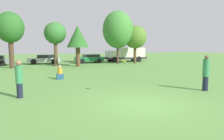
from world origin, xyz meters
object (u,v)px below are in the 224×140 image
at_px(tree_4, 118,30).
at_px(parked_car_silver, 44,59).
at_px(tree_3, 78,37).
at_px(bystander_sitting, 60,74).
at_px(person_thrower, 19,78).
at_px(tree_2, 55,34).
at_px(person_catcher, 206,73).
at_px(delivery_truck_white, 126,54).
at_px(frisbee, 124,61).
at_px(tree_1, 10,28).
at_px(parked_car_green, 90,58).
at_px(tree_5, 135,37).

distance_m(tree_4, parked_car_silver, 10.60).
xyz_separation_m(tree_3, parked_car_silver, (-3.45, 5.25, -2.74)).
height_order(bystander_sitting, tree_4, tree_4).
bearing_deg(tree_3, person_thrower, -112.66).
height_order(tree_3, tree_4, tree_4).
bearing_deg(parked_car_silver, tree_2, 106.96).
xyz_separation_m(person_catcher, tree_2, (-5.71, 17.38, 2.87)).
height_order(tree_2, delivery_truck_white, tree_2).
relative_size(frisbee, bystander_sitting, 0.24).
xyz_separation_m(person_catcher, bystander_sitting, (-6.69, 6.87, -0.55)).
relative_size(tree_1, parked_car_green, 1.53).
height_order(tree_2, parked_car_green, tree_2).
bearing_deg(frisbee, bystander_sitting, 111.04).
relative_size(parked_car_silver, parked_car_green, 1.07).
height_order(parked_car_silver, delivery_truck_white, delivery_truck_white).
height_order(bystander_sitting, tree_3, tree_3).
relative_size(tree_2, tree_5, 1.01).
bearing_deg(delivery_truck_white, tree_1, 15.50).
relative_size(person_catcher, tree_5, 0.37).
bearing_deg(delivery_truck_white, person_thrower, 52.97).
relative_size(person_thrower, parked_car_silver, 0.42).
height_order(person_catcher, tree_3, tree_3).
relative_size(person_thrower, tree_2, 0.34).
relative_size(person_catcher, delivery_truck_white, 0.30).
distance_m(tree_5, parked_car_green, 7.03).
height_order(person_thrower, tree_2, tree_2).
bearing_deg(tree_5, tree_1, -177.18).
relative_size(person_thrower, tree_5, 0.34).
bearing_deg(person_thrower, frisbee, -0.13).
height_order(tree_4, parked_car_green, tree_4).
xyz_separation_m(person_thrower, tree_4, (11.53, 15.50, 3.62)).
xyz_separation_m(frisbee, bystander_sitting, (-2.29, 5.96, -1.24)).
bearing_deg(frisbee, tree_2, 94.57).
bearing_deg(tree_4, delivery_truck_white, 49.17).
bearing_deg(tree_4, parked_car_green, 136.27).
relative_size(person_catcher, parked_car_green, 0.48).
bearing_deg(parked_car_green, tree_4, 136.65).
distance_m(parked_car_silver, delivery_truck_white, 12.02).
height_order(bystander_sitting, delivery_truck_white, delivery_truck_white).
bearing_deg(frisbee, person_catcher, -11.70).
bearing_deg(tree_2, parked_car_silver, 106.58).
distance_m(person_catcher, tree_1, 19.80).
bearing_deg(tree_1, parked_car_green, 21.77).
height_order(person_thrower, tree_3, tree_3).
distance_m(tree_2, parked_car_silver, 5.00).
distance_m(tree_1, tree_5, 15.34).
bearing_deg(delivery_truck_white, tree_5, 84.80).
xyz_separation_m(person_thrower, tree_1, (-1.27, 14.56, 3.36)).
relative_size(parked_car_silver, delivery_truck_white, 0.65).
bearing_deg(parked_car_green, person_thrower, 65.77).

